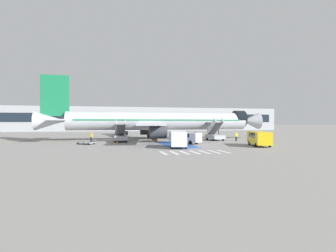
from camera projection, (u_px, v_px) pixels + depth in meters
The scene contains 25 objects.
ground_plane at pixel (167, 140), 52.06m from camera, with size 600.00×600.00×0.00m, color gray.
apron_leadline_yellow at pixel (160, 140), 52.15m from camera, with size 0.20×79.54×0.01m, color gold.
apron_stand_patch_blue at pixel (175, 144), 40.99m from camera, with size 4.23×13.94×0.01m, color #2856A8.
apron_walkway_bar_0 at pixel (164, 153), 29.14m from camera, with size 0.44×3.60×0.01m, color silver.
apron_walkway_bar_1 at pixel (174, 153), 29.41m from camera, with size 0.44×3.60×0.01m, color silver.
apron_walkway_bar_2 at pixel (184, 153), 29.68m from camera, with size 0.44×3.60×0.01m, color silver.
apron_walkway_bar_3 at pixel (194, 152), 29.95m from camera, with size 0.44×3.60×0.01m, color silver.
apron_walkway_bar_4 at pixel (204, 152), 30.23m from camera, with size 0.44×3.60×0.01m, color silver.
apron_walkway_bar_5 at pixel (214, 152), 30.50m from camera, with size 0.44×3.60×0.01m, color silver.
apron_walkway_bar_6 at pixel (223, 151), 30.77m from camera, with size 0.44×3.60×0.01m, color silver.
airliner at pixel (157, 121), 51.94m from camera, with size 44.79×32.23×12.08m.
boarding_stairs_forward at pixel (215, 135), 50.05m from camera, with size 2.24×5.25×4.30m.
boarding_stairs_aft at pixel (121, 136), 46.17m from camera, with size 2.24×5.25×3.97m.
fuel_tanker at pixel (121, 128), 72.85m from camera, with size 3.20×9.09×3.67m.
service_van_0 at pixel (185, 137), 42.17m from camera, with size 4.59×5.36×1.78m.
service_van_1 at pixel (178, 138), 35.14m from camera, with size 3.01×5.04×2.22m.
service_van_2 at pixel (259, 137), 37.64m from camera, with size 3.49×5.92×2.10m.
baggage_cart at pixel (86, 143), 40.76m from camera, with size 2.98×2.76×0.87m.
ground_crew_0 at pixel (195, 135), 49.06m from camera, with size 0.48×0.45×1.70m.
ground_crew_1 at pixel (236, 136), 48.51m from camera, with size 0.46×0.30×1.63m.
ground_crew_2 at pixel (91, 136), 45.30m from camera, with size 0.49×0.42×1.77m.
traffic_cone_0 at pixel (157, 140), 47.29m from camera, with size 0.56×0.56×0.62m.
traffic_cone_1 at pixel (117, 142), 42.08m from camera, with size 0.42×0.42×0.47m.
traffic_cone_2 at pixel (250, 139), 50.16m from camera, with size 0.58×0.58×0.64m.
terminal_building at pixel (123, 119), 109.13m from camera, with size 134.46×12.10×9.57m.
Camera 1 is at (-11.60, -50.70, 3.42)m, focal length 28.00 mm.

